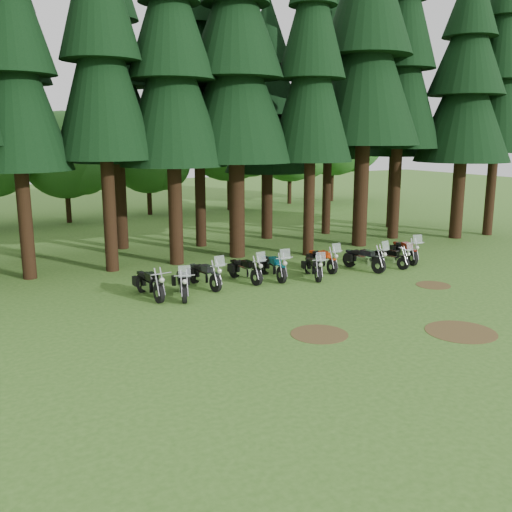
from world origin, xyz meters
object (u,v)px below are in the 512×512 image
at_px(motorcycle_2, 205,275).
at_px(motorcycle_5, 313,268).
at_px(motorcycle_9, 405,251).
at_px(motorcycle_6, 322,260).
at_px(motorcycle_4, 273,267).
at_px(motorcycle_0, 150,285).
at_px(motorcycle_3, 245,270).
at_px(motorcycle_7, 364,259).
at_px(motorcycle_1, 182,285).
at_px(motorcycle_8, 390,258).

distance_m(motorcycle_2, motorcycle_5, 4.79).
relative_size(motorcycle_5, motorcycle_9, 0.87).
distance_m(motorcycle_2, motorcycle_6, 5.87).
bearing_deg(motorcycle_4, motorcycle_0, -172.85).
height_order(motorcycle_4, motorcycle_6, motorcycle_4).
bearing_deg(motorcycle_2, motorcycle_3, -6.59).
bearing_deg(motorcycle_3, motorcycle_0, 176.96).
distance_m(motorcycle_6, motorcycle_7, 1.91).
xyz_separation_m(motorcycle_1, motorcycle_8, (10.33, -0.07, -0.07)).
height_order(motorcycle_5, motorcycle_9, motorcycle_9).
relative_size(motorcycle_3, motorcycle_4, 0.96).
distance_m(motorcycle_5, motorcycle_9, 5.73).
xyz_separation_m(motorcycle_4, motorcycle_6, (2.72, 0.21, -0.02)).
distance_m(motorcycle_1, motorcycle_5, 6.03).
relative_size(motorcycle_2, motorcycle_5, 1.14).
xyz_separation_m(motorcycle_2, motorcycle_7, (7.56, -0.81, 0.00)).
height_order(motorcycle_6, motorcycle_8, motorcycle_6).
relative_size(motorcycle_4, motorcycle_5, 1.14).
height_order(motorcycle_1, motorcycle_6, motorcycle_1).
bearing_deg(motorcycle_6, motorcycle_1, -170.82).
distance_m(motorcycle_3, motorcycle_6, 3.99).
bearing_deg(motorcycle_9, motorcycle_0, -165.22).
relative_size(motorcycle_1, motorcycle_4, 0.97).
bearing_deg(motorcycle_9, motorcycle_8, -143.75).
bearing_deg(motorcycle_0, motorcycle_6, -1.17).
relative_size(motorcycle_2, motorcycle_8, 1.19).
relative_size(motorcycle_6, motorcycle_9, 0.95).
distance_m(motorcycle_2, motorcycle_3, 1.87).
relative_size(motorcycle_4, motorcycle_6, 1.05).
bearing_deg(motorcycle_7, motorcycle_4, 159.18).
relative_size(motorcycle_2, motorcycle_4, 1.00).
relative_size(motorcycle_3, motorcycle_9, 0.96).
xyz_separation_m(motorcycle_0, motorcycle_5, (7.12, -0.57, -0.05)).
xyz_separation_m(motorcycle_0, motorcycle_9, (12.82, -0.10, 0.01)).
relative_size(motorcycle_1, motorcycle_8, 1.16).
relative_size(motorcycle_6, motorcycle_7, 0.95).
xyz_separation_m(motorcycle_2, motorcycle_9, (10.41, -0.40, 0.01)).
bearing_deg(motorcycle_4, motorcycle_8, -2.48).
distance_m(motorcycle_6, motorcycle_8, 3.30).
height_order(motorcycle_0, motorcycle_9, motorcycle_9).
bearing_deg(motorcycle_6, motorcycle_0, -175.74).
height_order(motorcycle_4, motorcycle_5, motorcycle_4).
xyz_separation_m(motorcycle_5, motorcycle_9, (5.71, 0.47, 0.06)).
relative_size(motorcycle_0, motorcycle_1, 1.04).
bearing_deg(motorcycle_5, motorcycle_0, -167.16).
distance_m(motorcycle_4, motorcycle_6, 2.73).
xyz_separation_m(motorcycle_1, motorcycle_9, (11.74, 0.47, 0.02)).
xyz_separation_m(motorcycle_3, motorcycle_6, (3.99, 0.05, -0.00)).
height_order(motorcycle_6, motorcycle_7, motorcycle_7).
height_order(motorcycle_1, motorcycle_5, motorcycle_1).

